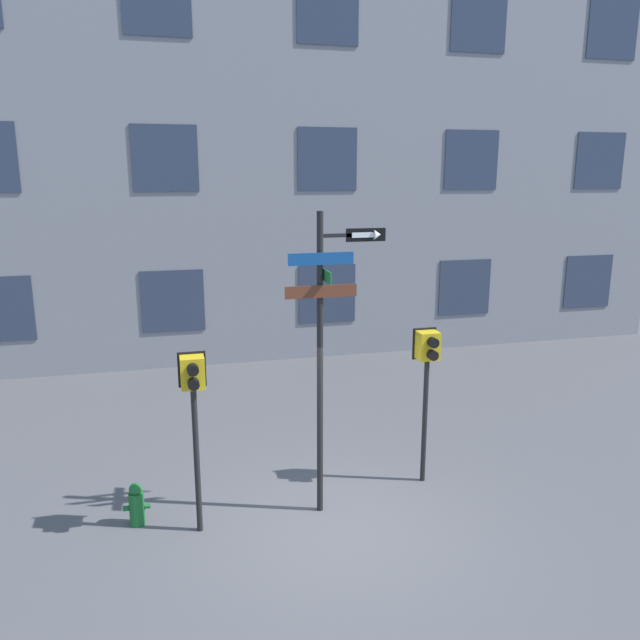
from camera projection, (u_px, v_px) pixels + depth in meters
name	position (u px, v px, depth m)	size (l,w,h in m)	color
ground_plane	(340.00, 532.00, 8.64)	(60.00, 60.00, 0.00)	#515154
building_facade	(245.00, 86.00, 15.19)	(24.00, 0.64, 13.88)	gray
street_sign_pole	(325.00, 338.00, 8.63)	(1.42, 0.71, 4.36)	black
pedestrian_signal_left	(194.00, 394.00, 8.22)	(0.37, 0.40, 2.55)	black
pedestrian_signal_right	(427.00, 363.00, 9.64)	(0.38, 0.40, 2.51)	black
fire_hydrant	(137.00, 505.00, 8.76)	(0.37, 0.21, 0.63)	#196028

